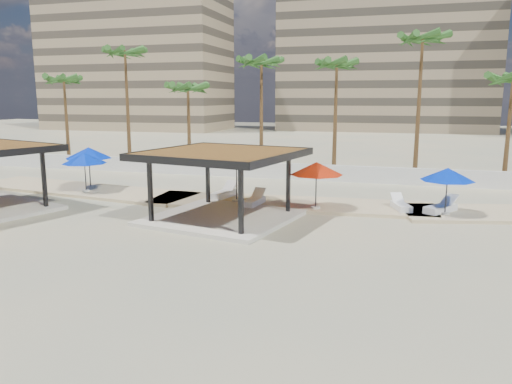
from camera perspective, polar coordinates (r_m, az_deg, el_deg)
ground at (r=22.43m, az=-5.39°, el=-4.84°), size 200.00×200.00×0.00m
promenade at (r=28.97m, az=3.98°, el=-1.14°), size 44.45×7.97×0.24m
boundary_wall at (r=37.32m, az=3.81°, el=2.37°), size 56.00×0.30×1.20m
building_west at (r=101.73m, az=-13.53°, el=15.64°), size 34.00×16.00×32.40m
building_mid at (r=98.45m, az=14.65°, el=15.18°), size 38.00×16.00×30.40m
pavilion_central at (r=24.62m, az=-3.91°, el=1.51°), size 8.04×8.04×3.47m
umbrella_a at (r=34.28m, az=-18.59°, el=4.25°), size 3.80×3.80×2.67m
umbrella_b at (r=28.09m, az=-2.24°, el=3.81°), size 3.91×3.91×2.85m
umbrella_c at (r=26.44m, az=6.92°, el=2.67°), size 3.44×3.44×2.51m
umbrella_d at (r=26.74m, az=21.06°, el=1.88°), size 3.08×3.08×2.38m
umbrella_f at (r=32.96m, az=-19.03°, el=3.65°), size 3.01×3.01×2.44m
lounger_a at (r=29.79m, az=-3.69°, el=-0.17°), size 1.07×2.33×0.85m
lounger_b at (r=27.60m, az=-0.25°, el=-1.05°), size 0.88×2.16×0.80m
lounger_c at (r=27.56m, az=16.23°, el=-1.53°), size 1.22×2.04×0.74m
lounger_d at (r=27.55m, az=20.38°, el=-1.73°), size 1.86×2.20×0.83m
palm_a at (r=48.16m, az=-21.10°, el=11.54°), size 3.00×3.00×8.40m
palm_b at (r=45.24m, az=-14.73°, el=14.64°), size 3.00×3.00×10.62m
palm_c at (r=41.80m, az=-7.78°, el=11.36°), size 3.00×3.00×7.62m
palm_d at (r=40.55m, az=0.63°, el=14.10°), size 3.00×3.00×9.58m
palm_e at (r=38.82m, az=9.21°, el=13.73°), size 3.00×3.00×9.30m
palm_f at (r=38.80m, az=18.48°, el=15.61°), size 3.00×3.00×10.94m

